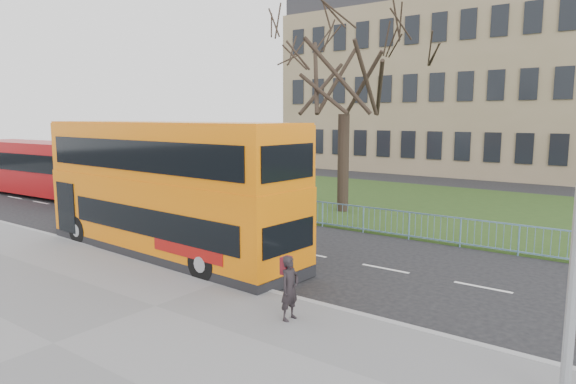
{
  "coord_description": "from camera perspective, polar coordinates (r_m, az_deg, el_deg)",
  "views": [
    {
      "loc": [
        9.87,
        -11.9,
        4.76
      ],
      "look_at": [
        0.29,
        1.0,
        2.39
      ],
      "focal_mm": 32.0,
      "sensor_mm": 36.0,
      "label": 1
    }
  ],
  "objects": [
    {
      "name": "ground",
      "position": [
        16.17,
        -2.96,
        -8.72
      ],
      "size": [
        120.0,
        120.0,
        0.0
      ],
      "primitive_type": "plane",
      "color": "black",
      "rests_on": "ground"
    },
    {
      "name": "pavement",
      "position": [
        12.08,
        -24.6,
        -15.29
      ],
      "size": [
        80.0,
        10.5,
        0.12
      ],
      "primitive_type": "cube",
      "color": "slate",
      "rests_on": "ground"
    },
    {
      "name": "kerb",
      "position": [
        15.05,
        -6.78,
        -9.82
      ],
      "size": [
        80.0,
        0.2,
        0.14
      ],
      "primitive_type": "cube",
      "color": "gray",
      "rests_on": "ground"
    },
    {
      "name": "grass_verge",
      "position": [
        28.39,
        15.75,
        -1.49
      ],
      "size": [
        80.0,
        15.4,
        0.08
      ],
      "primitive_type": "cube",
      "color": "#203814",
      "rests_on": "ground"
    },
    {
      "name": "guard_railing",
      "position": [
        21.38,
        8.37,
        -3.04
      ],
      "size": [
        40.0,
        0.12,
        1.1
      ],
      "primitive_type": null,
      "color": "#6794B7",
      "rests_on": "ground"
    },
    {
      "name": "bare_tree",
      "position": [
        25.42,
        6.27,
        10.67
      ],
      "size": [
        7.99,
        7.99,
        11.41
      ],
      "primitive_type": null,
      "color": "black",
      "rests_on": "grass_verge"
    },
    {
      "name": "civic_building",
      "position": [
        49.25,
        19.34,
        10.55
      ],
      "size": [
        30.0,
        15.0,
        14.0
      ],
      "primitive_type": "cube",
      "color": "#7B6B4E",
      "rests_on": "ground"
    },
    {
      "name": "yellow_bus",
      "position": [
        17.91,
        -13.39,
        0.67
      ],
      "size": [
        10.89,
        3.11,
        4.52
      ],
      "rotation": [
        0.0,
        0.0,
        -0.05
      ],
      "color": "orange",
      "rests_on": "ground"
    },
    {
      "name": "red_bus",
      "position": [
        34.03,
        -25.36,
        2.48
      ],
      "size": [
        12.41,
        3.37,
        3.24
      ],
      "rotation": [
        0.0,
        0.0,
        0.05
      ],
      "color": "maroon",
      "rests_on": "ground"
    },
    {
      "name": "pedestrian",
      "position": [
        11.93,
        0.2,
        -10.63
      ],
      "size": [
        0.38,
        0.56,
        1.5
      ],
      "primitive_type": "imported",
      "rotation": [
        0.0,
        0.0,
        1.53
      ],
      "color": "black",
      "rests_on": "pavement"
    }
  ]
}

